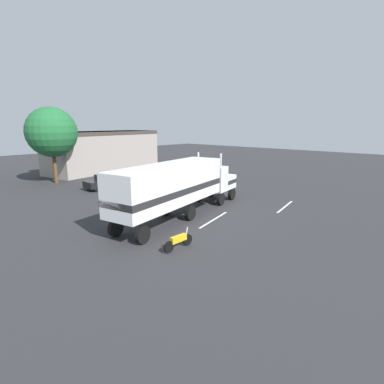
% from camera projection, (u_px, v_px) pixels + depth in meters
% --- Properties ---
extents(ground_plane, '(120.00, 120.00, 0.00)m').
position_uv_depth(ground_plane, '(217.00, 200.00, 28.01)').
color(ground_plane, '#2D2D30').
extents(lane_stripe_near, '(4.34, 1.08, 0.01)m').
position_uv_depth(lane_stripe_near, '(214.00, 220.00, 22.13)').
color(lane_stripe_near, silver).
rests_on(lane_stripe_near, ground_plane).
extents(lane_stripe_mid, '(4.36, 0.92, 0.01)m').
position_uv_depth(lane_stripe_mid, '(285.00, 207.00, 25.64)').
color(lane_stripe_mid, silver).
rests_on(lane_stripe_mid, ground_plane).
extents(semi_truck, '(14.37, 5.19, 4.50)m').
position_uv_depth(semi_truck, '(178.00, 185.00, 22.16)').
color(semi_truck, white).
rests_on(semi_truck, ground_plane).
extents(person_bystander, '(0.39, 0.48, 1.63)m').
position_uv_depth(person_bystander, '(149.00, 205.00, 22.85)').
color(person_bystander, black).
rests_on(person_bystander, ground_plane).
extents(parked_car, '(4.42, 1.85, 1.57)m').
position_uv_depth(parked_car, '(106.00, 181.00, 32.74)').
color(parked_car, black).
rests_on(parked_car, ground_plane).
extents(motorcycle, '(2.11, 0.26, 1.12)m').
position_uv_depth(motorcycle, '(179.00, 241.00, 16.86)').
color(motorcycle, black).
rests_on(motorcycle, ground_plane).
extents(tree_left, '(5.75, 5.75, 8.87)m').
position_uv_depth(tree_left, '(52.00, 132.00, 34.78)').
color(tree_left, brown).
rests_on(tree_left, ground_plane).
extents(building_backdrop, '(18.85, 9.27, 5.87)m').
position_uv_depth(building_backdrop, '(105.00, 149.00, 45.80)').
color(building_backdrop, '#9E938C').
rests_on(building_backdrop, ground_plane).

